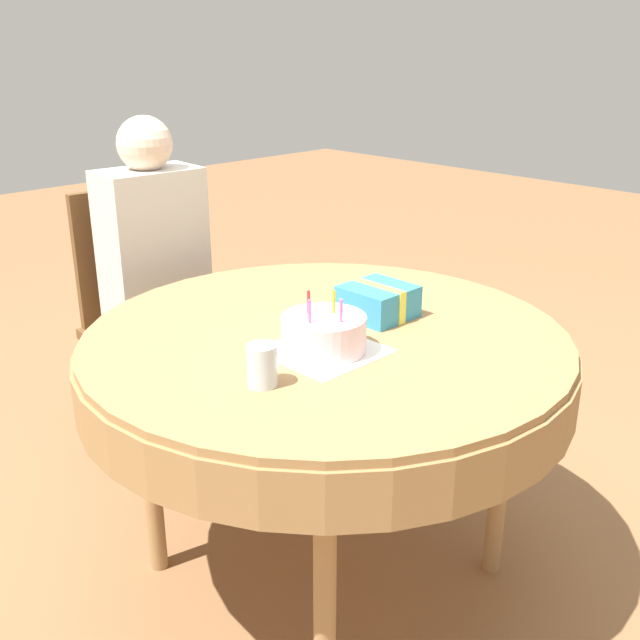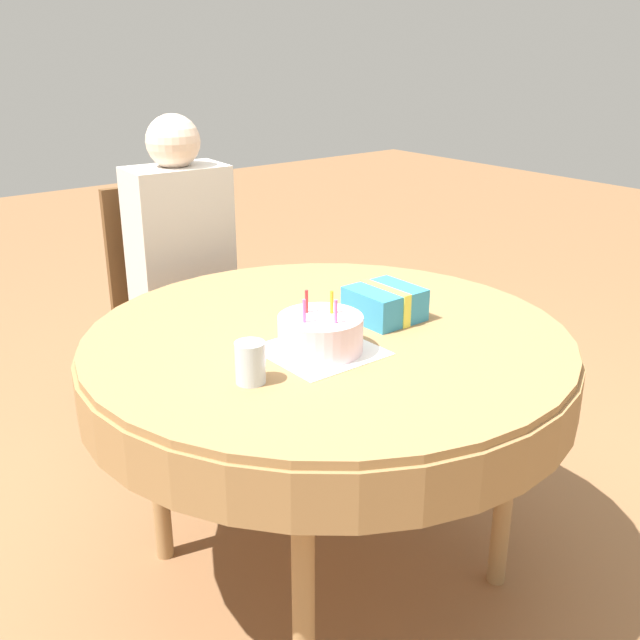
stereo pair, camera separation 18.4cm
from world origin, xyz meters
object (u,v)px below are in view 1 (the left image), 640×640
(chair, at_px, (148,313))
(person, at_px, (158,264))
(birthday_cake, at_px, (324,333))
(gift_box, at_px, (378,301))
(drinking_glass, at_px, (262,365))

(chair, relative_size, person, 0.78)
(chair, relative_size, birthday_cake, 4.63)
(chair, bearing_deg, person, -90.00)
(person, distance_m, gift_box, 0.90)
(chair, distance_m, person, 0.23)
(person, distance_m, birthday_cake, 0.97)
(chair, xyz_separation_m, person, (-0.01, -0.10, 0.21))
(gift_box, bearing_deg, birthday_cake, -166.45)
(person, xyz_separation_m, birthday_cake, (-0.15, -0.95, 0.07))
(drinking_glass, xyz_separation_m, gift_box, (0.49, 0.10, -0.00))
(drinking_glass, bearing_deg, birthday_cake, 10.02)
(birthday_cake, bearing_deg, drinking_glass, -169.98)
(person, height_order, birthday_cake, person)
(person, relative_size, birthday_cake, 5.92)
(person, xyz_separation_m, drinking_glass, (-0.38, -0.99, 0.07))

